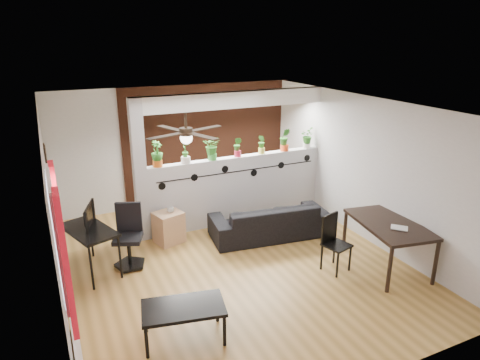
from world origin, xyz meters
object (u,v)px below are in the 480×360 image
(potted_plant_0, at_px, (157,153))
(computer_desk, at_px, (89,233))
(potted_plant_6, at_px, (307,137))
(sofa, at_px, (269,221))
(office_chair, at_px, (129,240))
(ceiling_fan, at_px, (186,134))
(potted_plant_4, at_px, (262,144))
(potted_plant_2, at_px, (212,147))
(cube_shelf, at_px, (169,227))
(potted_plant_5, at_px, (285,139))
(potted_plant_3, at_px, (238,146))
(dining_table, at_px, (389,227))
(potted_plant_1, at_px, (185,150))
(cup, at_px, (170,210))
(coffee_table, at_px, (183,310))
(folding_chair, at_px, (333,237))

(potted_plant_0, distance_m, computer_desk, 1.84)
(potted_plant_6, bearing_deg, sofa, -146.44)
(computer_desk, distance_m, office_chair, 0.63)
(sofa, xyz_separation_m, computer_desk, (-3.17, 0.05, 0.38))
(ceiling_fan, distance_m, potted_plant_6, 3.73)
(ceiling_fan, height_order, potted_plant_4, ceiling_fan)
(potted_plant_2, height_order, cube_shelf, potted_plant_2)
(potted_plant_5, xyz_separation_m, cube_shelf, (-2.59, -0.34, -1.31))
(potted_plant_3, relative_size, dining_table, 0.25)
(potted_plant_1, height_order, office_chair, potted_plant_1)
(potted_plant_3, bearing_deg, cup, -167.10)
(potted_plant_3, height_order, computer_desk, potted_plant_3)
(cup, xyz_separation_m, office_chair, (-0.86, -0.54, -0.17))
(sofa, distance_m, cup, 1.84)
(ceiling_fan, relative_size, computer_desk, 1.03)
(potted_plant_0, xyz_separation_m, potted_plant_6, (3.16, 0.00, -0.02))
(potted_plant_1, relative_size, coffee_table, 0.43)
(potted_plant_4, relative_size, office_chair, 0.37)
(potted_plant_4, distance_m, folding_chair, 2.56)
(potted_plant_1, bearing_deg, potted_plant_0, 180.00)
(office_chair, xyz_separation_m, dining_table, (3.76, -1.80, 0.24))
(sofa, height_order, cube_shelf, sofa)
(dining_table, bearing_deg, computer_desk, 157.14)
(potted_plant_4, height_order, coffee_table, potted_plant_4)
(dining_table, distance_m, coffee_table, 3.54)
(sofa, bearing_deg, potted_plant_5, -125.07)
(potted_plant_2, bearing_deg, potted_plant_5, 0.00)
(potted_plant_3, distance_m, computer_desk, 3.17)
(cup, distance_m, dining_table, 3.73)
(potted_plant_2, xyz_separation_m, potted_plant_5, (1.58, 0.00, 0.00))
(dining_table, bearing_deg, potted_plant_0, 138.25)
(ceiling_fan, xyz_separation_m, potted_plant_0, (0.02, 1.80, -0.72))
(ceiling_fan, xyz_separation_m, potted_plant_6, (3.18, 1.80, -0.74))
(ceiling_fan, distance_m, office_chair, 2.21)
(cube_shelf, relative_size, office_chair, 0.56)
(potted_plant_3, distance_m, potted_plant_5, 1.05)
(coffee_table, bearing_deg, cup, 76.82)
(cup, bearing_deg, potted_plant_1, 38.24)
(potted_plant_3, height_order, potted_plant_6, potted_plant_6)
(potted_plant_5, distance_m, cube_shelf, 2.92)
(cube_shelf, xyz_separation_m, computer_desk, (-1.40, -0.50, 0.39))
(potted_plant_2, xyz_separation_m, dining_table, (1.94, -2.68, -0.90))
(potted_plant_1, distance_m, potted_plant_3, 1.05)
(office_chair, relative_size, dining_table, 0.66)
(dining_table, relative_size, coffee_table, 1.42)
(potted_plant_0, height_order, potted_plant_3, potted_plant_0)
(potted_plant_5, height_order, office_chair, potted_plant_5)
(potted_plant_1, distance_m, cube_shelf, 1.43)
(potted_plant_2, distance_m, folding_chair, 2.80)
(cube_shelf, relative_size, dining_table, 0.37)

